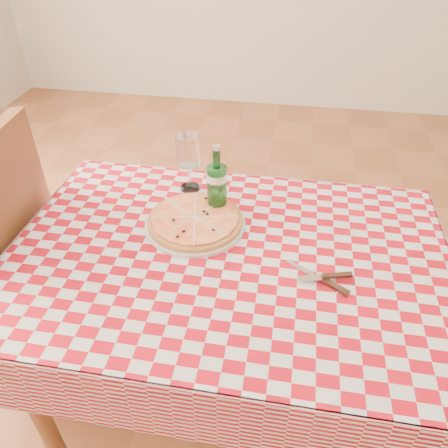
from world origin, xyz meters
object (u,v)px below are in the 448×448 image
object	(u,v)px
dining_table	(227,277)
pizza_plate	(195,220)
wine_glass	(189,163)
water_bottle	(217,180)

from	to	relation	value
dining_table	pizza_plate	world-z (taller)	pizza_plate
dining_table	wine_glass	world-z (taller)	wine_glass
dining_table	wine_glass	size ratio (longest dim) A/B	5.79
water_bottle	wine_glass	world-z (taller)	water_bottle
pizza_plate	water_bottle	xyz separation A→B (m)	(0.05, 0.09, 0.10)
water_bottle	wine_glass	distance (m)	0.17
pizza_plate	wine_glass	xyz separation A→B (m)	(-0.07, 0.21, 0.08)
pizza_plate	dining_table	bearing A→B (deg)	-43.25
pizza_plate	wine_glass	bearing A→B (deg)	107.49
pizza_plate	water_bottle	bearing A→B (deg)	59.24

